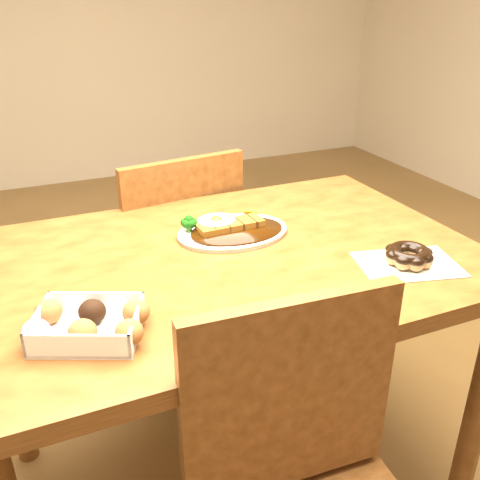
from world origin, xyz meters
name	(u,v)px	position (x,y,z in m)	size (l,w,h in m)	color
ground	(230,480)	(0.00, 0.00, 0.00)	(6.00, 6.00, 0.00)	brown
table	(228,291)	(0.00, 0.00, 0.65)	(1.20, 0.80, 0.75)	#4F290F
chair_far	(172,261)	(0.01, 0.54, 0.48)	(0.47, 0.47, 0.87)	#4F290F
katsu_curry_plate	(231,229)	(0.05, 0.11, 0.76)	(0.29, 0.21, 0.06)	white
donut_box	(88,323)	(-0.35, -0.20, 0.78)	(0.23, 0.21, 0.05)	white
pon_de_ring	(409,256)	(0.36, -0.21, 0.77)	(0.26, 0.21, 0.04)	silver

